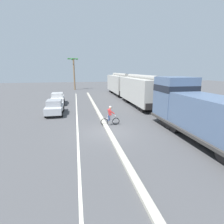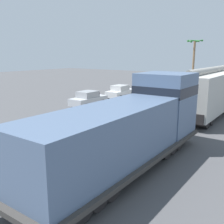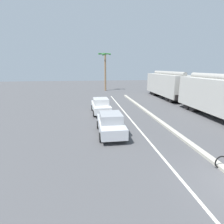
{
  "view_description": "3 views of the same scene",
  "coord_description": "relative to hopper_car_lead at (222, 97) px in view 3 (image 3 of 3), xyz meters",
  "views": [
    {
      "loc": [
        -2.37,
        -12.89,
        4.78
      ],
      "look_at": [
        0.78,
        2.35,
        1.02
      ],
      "focal_mm": 28.0,
      "sensor_mm": 36.0,
      "label": 1
    },
    {
      "loc": [
        12.28,
        -12.93,
        5.24
      ],
      "look_at": [
        2.83,
        0.26,
        1.64
      ],
      "focal_mm": 42.0,
      "sensor_mm": 36.0,
      "label": 2
    },
    {
      "loc": [
        -6.32,
        -5.14,
        4.77
      ],
      "look_at": [
        -4.32,
        9.18,
        1.06
      ],
      "focal_mm": 28.0,
      "sensor_mm": 36.0,
      "label": 3
    }
  ],
  "objects": [
    {
      "name": "lane_stripe",
      "position": [
        -8.54,
        -3.51,
        -2.07
      ],
      "size": [
        0.14,
        36.0,
        0.01
      ],
      "primitive_type": "cube",
      "color": "silver",
      "rests_on": "ground"
    },
    {
      "name": "palm_tree_near",
      "position": [
        -8.74,
        21.88,
        3.42
      ],
      "size": [
        2.68,
        2.76,
        7.73
      ],
      "color": "#846647",
      "rests_on": "ground"
    },
    {
      "name": "hopper_car_middle",
      "position": [
        0.0,
        11.6,
        0.0
      ],
      "size": [
        2.9,
        10.6,
        4.18
      ],
      "color": "#AFACA5",
      "rests_on": "ground"
    },
    {
      "name": "parked_car_white",
      "position": [
        -11.13,
        3.41,
        -1.26
      ],
      "size": [
        1.96,
        4.26,
        1.62
      ],
      "color": "silver",
      "rests_on": "ground"
    },
    {
      "name": "hopper_car_lead",
      "position": [
        0.0,
        0.0,
        0.0
      ],
      "size": [
        2.9,
        10.6,
        4.18
      ],
      "color": "#B2AFA7",
      "rests_on": "ground"
    },
    {
      "name": "median_curb",
      "position": [
        -6.14,
        -3.51,
        -2.0
      ],
      "size": [
        0.36,
        36.0,
        0.16
      ],
      "primitive_type": "cube",
      "color": "#B2AD9E",
      "rests_on": "ground"
    },
    {
      "name": "parked_car_silver",
      "position": [
        -10.89,
        -2.72,
        -1.26
      ],
      "size": [
        1.84,
        4.2,
        1.62
      ],
      "color": "#B7BABF",
      "rests_on": "ground"
    }
  ]
}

